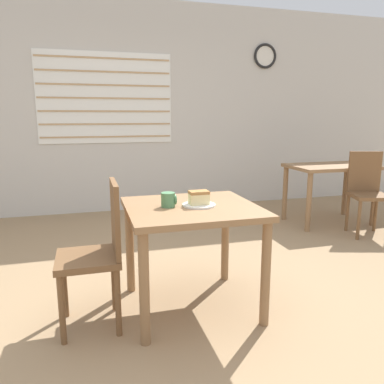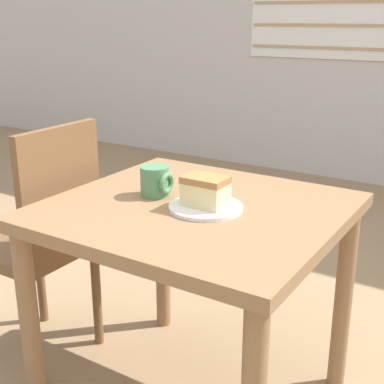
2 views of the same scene
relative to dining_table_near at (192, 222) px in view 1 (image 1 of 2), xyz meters
The scene contains 9 objects.
ground_plane 0.62m from the dining_table_near, 83.86° to the right, with size 14.00×14.00×0.00m, color #997A56.
wall_back 3.02m from the dining_table_near, 89.74° to the left, with size 10.00×0.10×2.80m.
dining_table_near is the anchor object (origin of this frame).
dining_table_far 2.69m from the dining_table_near, 35.45° to the left, with size 0.99×0.63×0.72m.
chair_near_window 0.62m from the dining_table_near, behind, with size 0.38×0.38×0.92m.
chair_far_corner 2.55m from the dining_table_near, 24.56° to the left, with size 0.47×0.47×0.92m.
plate 0.13m from the dining_table_near, 18.92° to the right, with size 0.22×0.22×0.01m.
cake_slice 0.18m from the dining_table_near, 20.16° to the right, with size 0.13×0.09×0.09m.
coffee_mug 0.22m from the dining_table_near, behind, with size 0.10×0.09×0.10m.
Camera 1 is at (-0.66, -2.19, 1.30)m, focal length 35.00 mm.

